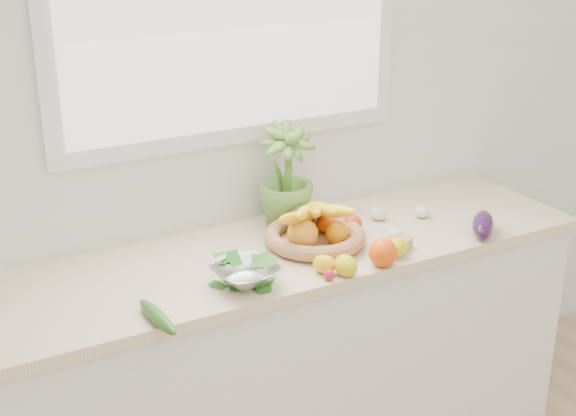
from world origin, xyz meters
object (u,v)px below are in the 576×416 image
eggplant (483,225)px  fruit_basket (314,231)px  colander_with_spinach (246,269)px  cucumber (157,317)px  potted_herb (286,175)px  apple (352,224)px

eggplant → fruit_basket: 0.60m
eggplant → colander_with_spinach: (-0.90, 0.05, 0.02)m
cucumber → fruit_basket: bearing=21.0°
fruit_basket → colander_with_spinach: fruit_basket is taller
cucumber → potted_herb: bearing=34.3°
fruit_basket → colander_with_spinach: 0.37m
eggplant → colander_with_spinach: 0.90m
potted_herb → fruit_basket: potted_herb is taller
fruit_basket → potted_herb: bearing=90.6°
eggplant → colander_with_spinach: colander_with_spinach is taller
eggplant → potted_herb: 0.71m
eggplant → colander_with_spinach: size_ratio=0.86×
eggplant → cucumber: eggplant is taller
cucumber → potted_herb: 0.81m
eggplant → potted_herb: size_ratio=0.54×
potted_herb → fruit_basket: bearing=-89.4°
eggplant → fruit_basket: bearing=159.0°
colander_with_spinach → eggplant: bearing=-3.3°
apple → fruit_basket: size_ratio=0.15×
fruit_basket → cucumber: bearing=-159.0°
colander_with_spinach → apple: bearing=19.5°
cucumber → potted_herb: potted_herb is taller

